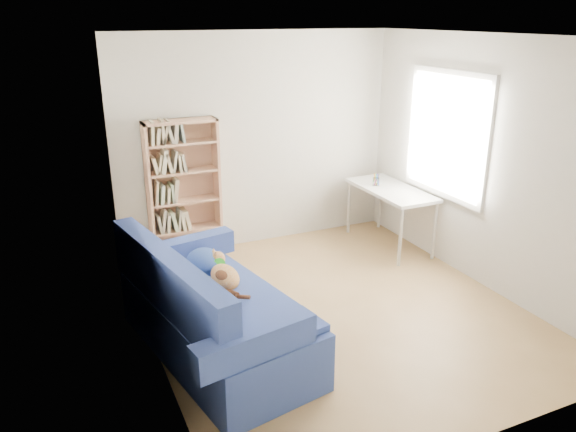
% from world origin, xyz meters
% --- Properties ---
extents(ground, '(4.00, 4.00, 0.00)m').
position_xyz_m(ground, '(0.00, 0.00, 0.00)').
color(ground, olive).
rests_on(ground, ground).
extents(room_shell, '(3.54, 4.04, 2.62)m').
position_xyz_m(room_shell, '(0.10, 0.03, 1.64)').
color(room_shell, silver).
rests_on(room_shell, ground).
extents(sofa, '(1.31, 2.18, 0.99)m').
position_xyz_m(sofa, '(-1.30, -0.21, 0.37)').
color(sofa, navy).
rests_on(sofa, ground).
extents(bookshelf, '(0.83, 0.26, 1.66)m').
position_xyz_m(bookshelf, '(-0.98, 1.86, 0.77)').
color(bookshelf, tan).
rests_on(bookshelf, ground).
extents(desk, '(0.58, 1.27, 0.75)m').
position_xyz_m(desk, '(1.44, 1.19, 0.68)').
color(desk, white).
rests_on(desk, ground).
extents(pen_cup, '(0.08, 0.08, 0.16)m').
position_xyz_m(pen_cup, '(1.34, 1.38, 0.81)').
color(pen_cup, white).
rests_on(pen_cup, desk).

